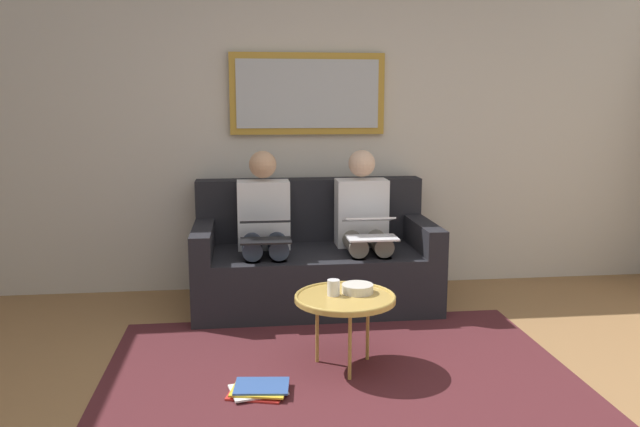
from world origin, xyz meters
TOP-DOWN VIEW (x-y plane):
  - wall_rear at (0.00, -2.60)m, footprint 6.00×0.12m
  - area_rug at (0.00, -0.85)m, footprint 2.60×1.80m
  - couch at (0.00, -2.12)m, footprint 1.74×0.90m
  - framed_mirror at (0.00, -2.51)m, footprint 1.20×0.05m
  - coffee_table at (-0.05, -0.90)m, footprint 0.57×0.57m
  - cup at (0.02, -0.93)m, footprint 0.07×0.07m
  - bowl at (-0.13, -0.96)m, footprint 0.18×0.18m
  - person_left at (-0.37, -2.05)m, footprint 0.38×0.58m
  - laptop_white at (-0.37, -1.80)m, footprint 0.35×0.33m
  - person_right at (0.37, -2.05)m, footprint 0.38×0.58m
  - laptop_black at (0.37, -1.80)m, footprint 0.34×0.33m
  - magazine_stack at (0.45, -0.62)m, footprint 0.34×0.27m

SIDE VIEW (x-z plane):
  - area_rug at x=0.00m, z-range 0.00..0.01m
  - magazine_stack at x=0.45m, z-range 0.01..0.04m
  - couch at x=0.00m, z-range -0.14..0.76m
  - coffee_table at x=-0.05m, z-range 0.19..0.62m
  - bowl at x=-0.13m, z-range 0.42..0.47m
  - cup at x=0.02m, z-range 0.42..0.51m
  - person_left at x=-0.37m, z-range 0.04..1.18m
  - person_right at x=0.37m, z-range 0.04..1.18m
  - laptop_black at x=0.37m, z-range 0.56..0.69m
  - laptop_white at x=-0.37m, z-range 0.55..0.70m
  - wall_rear at x=0.00m, z-range 0.00..2.60m
  - framed_mirror at x=0.00m, z-range 1.24..1.86m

